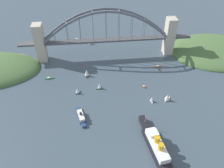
# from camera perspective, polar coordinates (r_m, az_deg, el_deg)

# --- Properties ---
(ground_plane) EXTENTS (1400.00, 1400.00, 0.00)m
(ground_plane) POSITION_cam_1_polar(r_m,az_deg,el_deg) (364.38, -1.34, 6.76)
(ground_plane) COLOR #3D4C56
(harbor_arch_bridge) EXTENTS (251.48, 16.26, 74.35)m
(harbor_arch_bridge) POSITION_cam_1_polar(r_m,az_deg,el_deg) (349.20, -1.41, 11.01)
(harbor_arch_bridge) COLOR #BCB29E
(harbor_arch_bridge) RESTS_ON ground
(headland_west_shore) EXTENTS (141.38, 115.22, 23.94)m
(headland_west_shore) POSITION_cam_1_polar(r_m,az_deg,el_deg) (411.75, 23.69, 7.35)
(headland_west_shore) COLOR #476638
(headland_west_shore) RESTS_ON ground
(ocean_liner) EXTENTS (19.16, 84.93, 18.80)m
(ocean_liner) POSITION_cam_1_polar(r_m,az_deg,el_deg) (235.32, 10.82, -14.93)
(ocean_liner) COLOR black
(ocean_liner) RESTS_ON ground
(harbor_ferry_steamer) EXTENTS (11.72, 30.34, 8.30)m
(harbor_ferry_steamer) POSITION_cam_1_polar(r_m,az_deg,el_deg) (264.25, -7.52, -7.78)
(harbor_ferry_steamer) COLOR navy
(harbor_ferry_steamer) RESTS_ON ground
(seaplane_taxiing_near_bridge) EXTENTS (11.74, 7.67, 5.14)m
(seaplane_taxiing_near_bridge) POSITION_cam_1_polar(r_m,az_deg,el_deg) (398.29, -5.33, 9.96)
(seaplane_taxiing_near_bridge) COLOR #B7B7B2
(seaplane_taxiing_near_bridge) RESTS_ON ground
(seaplane_second_in_formation) EXTENTS (10.69, 9.16, 4.91)m
(seaplane_second_in_formation) POSITION_cam_1_polar(r_m,az_deg,el_deg) (410.13, -8.28, 10.59)
(seaplane_second_in_formation) COLOR #B7B7B2
(seaplane_second_in_formation) RESTS_ON ground
(small_boat_0) EXTENTS (9.45, 9.16, 9.72)m
(small_boat_0) POSITION_cam_1_polar(r_m,az_deg,el_deg) (289.39, 13.28, -3.15)
(small_boat_0) COLOR silver
(small_boat_0) RESTS_ON ground
(small_boat_1) EXTENTS (3.83, 6.88, 8.03)m
(small_boat_1) POSITION_cam_1_polar(r_m,az_deg,el_deg) (284.31, 9.64, -3.65)
(small_boat_1) COLOR silver
(small_boat_1) RESTS_ON ground
(small_boat_2) EXTENTS (4.67, 7.44, 2.19)m
(small_boat_2) POSITION_cam_1_polar(r_m,az_deg,el_deg) (306.09, 7.71, -0.55)
(small_boat_2) COLOR brown
(small_boat_2) RESTS_ON ground
(small_boat_3) EXTENTS (8.15, 5.78, 9.26)m
(small_boat_3) POSITION_cam_1_polar(r_m,az_deg,el_deg) (298.89, -3.06, -0.45)
(small_boat_3) COLOR #2D6B3D
(small_boat_3) RESTS_ON ground
(small_boat_4) EXTENTS (7.51, 6.43, 7.87)m
(small_boat_4) POSITION_cam_1_polar(r_m,az_deg,el_deg) (294.98, -8.40, -1.67)
(small_boat_4) COLOR #234C8C
(small_boat_4) RESTS_ON ground
(small_boat_5) EXTENTS (11.49, 3.29, 1.89)m
(small_boat_5) POSITION_cam_1_polar(r_m,az_deg,el_deg) (346.26, 11.12, 4.21)
(small_boat_5) COLOR brown
(small_boat_5) RESTS_ON ground
(small_boat_6) EXTENTS (12.50, 3.60, 2.18)m
(small_boat_6) POSITION_cam_1_polar(r_m,az_deg,el_deg) (328.11, -14.97, 1.39)
(small_boat_6) COLOR #2D6B3D
(small_boat_6) RESTS_ON ground
(small_boat_7) EXTENTS (6.26, 10.36, 11.37)m
(small_boat_7) POSITION_cam_1_polar(r_m,az_deg,el_deg) (321.28, -6.17, 2.74)
(small_boat_7) COLOR black
(small_boat_7) RESTS_ON ground
(channel_marker_buoy) EXTENTS (2.20, 2.20, 2.75)m
(channel_marker_buoy) POSITION_cam_1_polar(r_m,az_deg,el_deg) (346.47, -7.07, 4.80)
(channel_marker_buoy) COLOR red
(channel_marker_buoy) RESTS_ON ground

